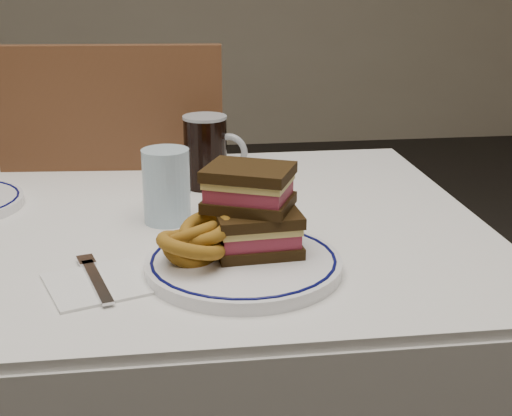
{
  "coord_description": "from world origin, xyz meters",
  "views": [
    {
      "loc": [
        0.1,
        -1.14,
        1.17
      ],
      "look_at": [
        0.22,
        -0.23,
        0.85
      ],
      "focal_mm": 50.0,
      "sensor_mm": 36.0,
      "label": 1
    }
  ],
  "objects": [
    {
      "name": "reuben_sandwich",
      "position": [
        0.22,
        -0.19,
        0.83
      ],
      "size": [
        0.15,
        0.14,
        0.12
      ],
      "color": "black",
      "rests_on": "main_plate"
    },
    {
      "name": "water_glass",
      "position": [
        0.1,
        0.0,
        0.81
      ],
      "size": [
        0.08,
        0.08,
        0.13
      ],
      "primitive_type": "cylinder",
      "color": "#A4C2D3",
      "rests_on": "dining_table"
    },
    {
      "name": "chair_far",
      "position": [
        0.0,
        0.47,
        0.55
      ],
      "size": [
        0.5,
        0.5,
        1.01
      ],
      "color": "#4C2D18",
      "rests_on": "floor"
    },
    {
      "name": "napkin_fork",
      "position": [
        -0.0,
        -0.24,
        0.75
      ],
      "size": [
        0.16,
        0.18,
        0.01
      ],
      "color": "silver",
      "rests_on": "dining_table"
    },
    {
      "name": "onion_rings_main",
      "position": [
        0.14,
        -0.22,
        0.8
      ],
      "size": [
        0.12,
        0.12,
        0.09
      ],
      "color": "brown",
      "rests_on": "main_plate"
    },
    {
      "name": "dining_table",
      "position": [
        0.0,
        0.0,
        0.64
      ],
      "size": [
        1.27,
        0.87,
        0.75
      ],
      "color": "silver",
      "rests_on": "floor"
    },
    {
      "name": "main_plate",
      "position": [
        0.2,
        -0.22,
        0.76
      ],
      "size": [
        0.28,
        0.28,
        0.02
      ],
      "color": "white",
      "rests_on": "dining_table"
    },
    {
      "name": "ketchup_ramekin",
      "position": [
        0.17,
        -0.13,
        0.79
      ],
      "size": [
        0.05,
        0.05,
        0.03
      ],
      "color": "silver",
      "rests_on": "main_plate"
    },
    {
      "name": "beer_mug",
      "position": [
        0.18,
        0.19,
        0.82
      ],
      "size": [
        0.12,
        0.08,
        0.14
      ],
      "color": "black",
      "rests_on": "dining_table"
    }
  ]
}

